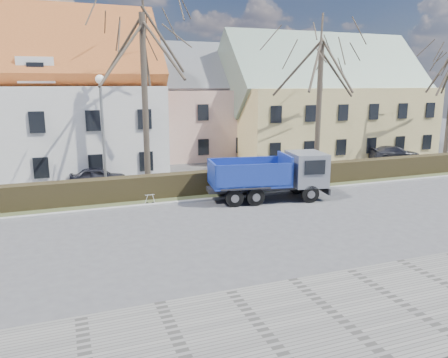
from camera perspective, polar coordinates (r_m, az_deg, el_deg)
name	(u,v)px	position (r m, az deg, el deg)	size (l,w,h in m)	color
ground	(227,226)	(20.04, 0.45, -6.21)	(120.00, 120.00, 0.00)	#4A4A4D
sidewalk_near	(336,317)	(13.11, 14.46, -17.03)	(80.00, 5.00, 0.08)	gray
curb_far	(198,200)	(24.19, -3.45, -2.81)	(80.00, 0.30, 0.12)	#A09F9E
grass_strip	(190,194)	(25.68, -4.50, -1.95)	(80.00, 3.00, 0.10)	#3E4627
hedge	(191,185)	(25.35, -4.40, -0.74)	(60.00, 0.90, 1.30)	black
building_pink	(189,111)	(39.32, -4.57, 8.87)	(10.80, 8.80, 8.00)	beige
building_yellow	(324,107)	(41.60, 12.94, 9.14)	(18.80, 10.80, 8.50)	#D9C277
tree_1	(144,84)	(26.67, -10.36, 12.05)	(9.20, 9.20, 12.65)	#3E352B
tree_2	(319,97)	(31.16, 12.34, 10.47)	(8.00, 8.00, 11.00)	#3E352B
dump_truck	(264,176)	(24.27, 5.28, 0.35)	(6.77, 2.51, 2.71)	navy
streetlight	(103,138)	(25.00, -15.49, 5.22)	(0.54, 0.54, 6.93)	gray
cart_frame	(146,199)	(23.67, -10.13, -2.65)	(0.72, 0.41, 0.66)	silver
parked_car_a	(98,177)	(28.87, -16.12, 0.31)	(1.40, 3.49, 1.19)	black
parked_car_b	(395,153)	(39.37, 21.40, 3.12)	(1.76, 4.34, 1.26)	#2E2E34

